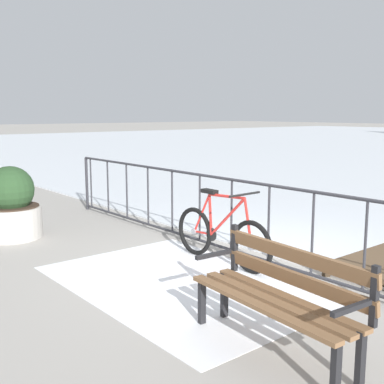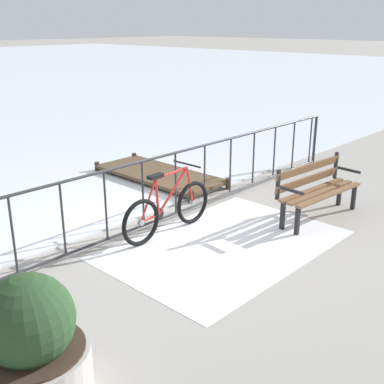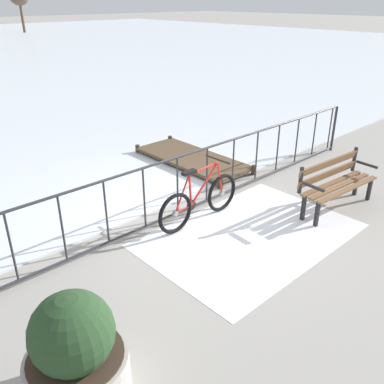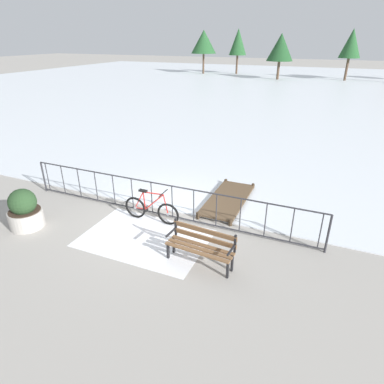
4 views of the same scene
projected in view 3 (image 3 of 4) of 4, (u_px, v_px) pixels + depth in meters
name	position (u px, v px, depth m)	size (l,w,h in m)	color
ground_plane	(193.00, 210.00, 7.03)	(160.00, 160.00, 0.00)	#9E9991
snow_patch	(251.00, 235.00, 6.30)	(3.25, 2.19, 0.01)	white
railing_fence	(193.00, 180.00, 6.79)	(9.06, 0.06, 1.07)	#2D2D33
bicycle_near_railing	(200.00, 201.00, 6.55)	(1.71, 0.52, 0.97)	black
park_bench	(335.00, 180.00, 6.92)	(1.63, 0.61, 0.89)	brown
planter_with_shrub	(76.00, 356.00, 3.55)	(0.91, 0.91, 1.13)	#ADA8A0
wooden_dock	(192.00, 158.00, 8.98)	(1.10, 2.75, 0.20)	brown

